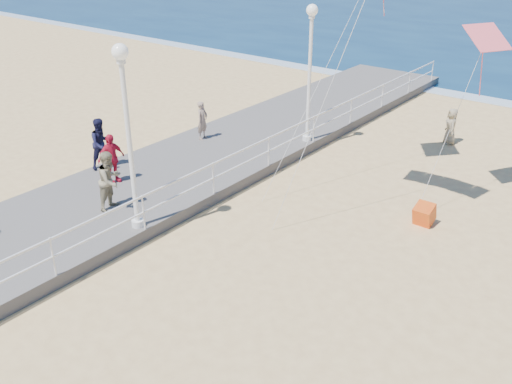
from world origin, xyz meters
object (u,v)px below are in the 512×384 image
Objects in this scene: lamp_post_far at (310,60)px; spectator_3 at (111,159)px; beach_walker_c at (451,126)px; spectator_1 at (110,180)px; spectator_6 at (202,120)px; spectator_7 at (102,144)px; box_kite at (424,216)px; lamp_post_mid at (127,120)px.

lamp_post_far is 3.08× the size of spectator_3.
spectator_1 is at bearing -60.50° from beach_walker_c.
spectator_7 is (-0.78, -4.40, 0.15)m from spectator_6.
spectator_1 is 3.12× the size of box_kite.
lamp_post_far is 8.37m from spectator_3.
spectator_7 is at bearing 153.01° from lamp_post_mid.
lamp_post_mid reaches higher than spectator_3.
spectator_7 is at bearing -160.51° from box_kite.
spectator_6 is 4.47m from spectator_7.
spectator_7 reaches higher than spectator_3.
spectator_6 is (-1.96, 6.25, -0.16)m from spectator_1.
beach_walker_c is at bearing -27.12° from spectator_7.
spectator_1 is 1.08× the size of spectator_3.
spectator_6 is 1.03× the size of beach_walker_c.
lamp_post_mid is at bearing -115.23° from spectator_1.
lamp_post_far is 7.78m from box_kite.
box_kite is at bearing -102.77° from spectator_6.
spectator_7 is (-4.25, -6.84, -2.33)m from lamp_post_far.
box_kite is (2.00, -7.29, -0.46)m from beach_walker_c.
lamp_post_mid is at bearing -136.96° from box_kite.
spectator_7 reaches higher than spectator_6.
beach_walker_c is at bearing 44.57° from lamp_post_far.
spectator_6 is 9.85m from box_kite.
box_kite is at bearing -20.89° from beach_walker_c.
spectator_3 is at bearing -105.01° from spectator_7.
box_kite is at bearing -67.43° from spectator_1.
lamp_post_mid is 3.41× the size of spectator_6.
spectator_1 reaches higher than spectator_3.
lamp_post_far is at bearing 154.09° from box_kite.
box_kite is (9.33, 4.40, -0.96)m from spectator_3.
box_kite is at bearing -59.64° from spectator_7.
beach_walker_c reaches higher than box_kite.
spectator_1 is 1.20× the size of spectator_6.
box_kite is at bearing 43.33° from lamp_post_mid.
lamp_post_far reaches higher than spectator_1.
lamp_post_mid is at bearing -90.00° from lamp_post_far.
beach_walker_c is at bearing -37.47° from spectator_1.
spectator_1 is 1.24× the size of beach_walker_c.
spectator_6 is at bearing 0.53° from spectator_7.
spectator_7 is (-4.25, 2.16, -2.33)m from lamp_post_mid.
spectator_6 is at bearing 176.21° from box_kite.
spectator_1 is at bearing -144.49° from box_kite.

